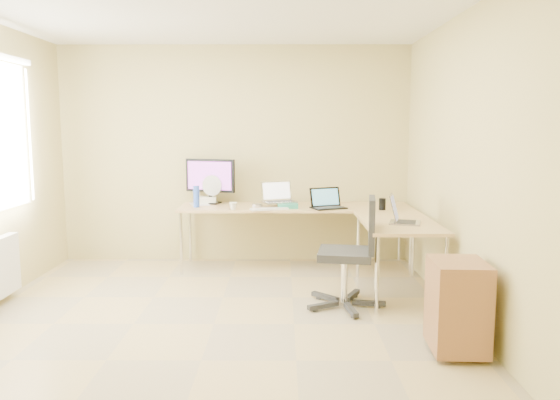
{
  "coord_description": "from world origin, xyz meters",
  "views": [
    {
      "loc": [
        0.57,
        -4.4,
        1.64
      ],
      "look_at": [
        0.55,
        1.1,
        0.9
      ],
      "focal_mm": 35.18,
      "sensor_mm": 36.0,
      "label": 1
    }
  ],
  "objects_px": {
    "monitor": "(210,181)",
    "water_bottle": "(196,196)",
    "mug": "(233,206)",
    "laptop_black": "(329,198)",
    "laptop_return": "(405,212)",
    "cabinet": "(458,305)",
    "desk_main": "(295,237)",
    "desk_return": "(397,258)",
    "office_chair": "(345,253)",
    "desk_fan": "(213,190)",
    "keyboard": "(269,209)",
    "laptop_center": "(279,192)"
  },
  "relations": [
    {
      "from": "laptop_black",
      "to": "monitor",
      "type": "bearing_deg",
      "value": 140.96
    },
    {
      "from": "laptop_return",
      "to": "desk_main",
      "type": "bearing_deg",
      "value": 56.98
    },
    {
      "from": "monitor",
      "to": "water_bottle",
      "type": "distance_m",
      "value": 0.35
    },
    {
      "from": "cabinet",
      "to": "monitor",
      "type": "bearing_deg",
      "value": 131.67
    },
    {
      "from": "keyboard",
      "to": "water_bottle",
      "type": "xyz_separation_m",
      "value": [
        -0.83,
        0.2,
        0.11
      ]
    },
    {
      "from": "mug",
      "to": "laptop_black",
      "type": "bearing_deg",
      "value": 5.33
    },
    {
      "from": "laptop_return",
      "to": "cabinet",
      "type": "xyz_separation_m",
      "value": [
        0.11,
        -1.28,
        -0.48
      ]
    },
    {
      "from": "desk_main",
      "to": "desk_return",
      "type": "bearing_deg",
      "value": -45.73
    },
    {
      "from": "office_chair",
      "to": "cabinet",
      "type": "bearing_deg",
      "value": -47.63
    },
    {
      "from": "desk_main",
      "to": "monitor",
      "type": "bearing_deg",
      "value": 168.75
    },
    {
      "from": "laptop_center",
      "to": "desk_fan",
      "type": "xyz_separation_m",
      "value": [
        -0.79,
        0.27,
        -0.01
      ]
    },
    {
      "from": "desk_return",
      "to": "monitor",
      "type": "relative_size",
      "value": 2.09
    },
    {
      "from": "laptop_return",
      "to": "cabinet",
      "type": "height_order",
      "value": "laptop_return"
    },
    {
      "from": "desk_fan",
      "to": "laptop_center",
      "type": "bearing_deg",
      "value": -5.75
    },
    {
      "from": "desk_return",
      "to": "office_chair",
      "type": "relative_size",
      "value": 1.27
    },
    {
      "from": "laptop_black",
      "to": "cabinet",
      "type": "distance_m",
      "value": 2.4
    },
    {
      "from": "laptop_center",
      "to": "monitor",
      "type": "bearing_deg",
      "value": 140.48
    },
    {
      "from": "monitor",
      "to": "keyboard",
      "type": "xyz_separation_m",
      "value": [
        0.71,
        -0.5,
        -0.26
      ]
    },
    {
      "from": "desk_return",
      "to": "office_chair",
      "type": "distance_m",
      "value": 0.69
    },
    {
      "from": "water_bottle",
      "to": "cabinet",
      "type": "xyz_separation_m",
      "value": [
        2.24,
        -2.33,
        -0.49
      ]
    },
    {
      "from": "desk_main",
      "to": "office_chair",
      "type": "distance_m",
      "value": 1.45
    },
    {
      "from": "laptop_return",
      "to": "keyboard",
      "type": "bearing_deg",
      "value": 72.59
    },
    {
      "from": "mug",
      "to": "desk_fan",
      "type": "height_order",
      "value": "desk_fan"
    },
    {
      "from": "laptop_center",
      "to": "mug",
      "type": "bearing_deg",
      "value": -177.13
    },
    {
      "from": "laptop_black",
      "to": "laptop_return",
      "type": "xyz_separation_m",
      "value": [
        0.64,
        -0.94,
        -0.01
      ]
    },
    {
      "from": "desk_fan",
      "to": "laptop_black",
      "type": "bearing_deg",
      "value": -3.09
    },
    {
      "from": "monitor",
      "to": "water_bottle",
      "type": "bearing_deg",
      "value": -93.01
    },
    {
      "from": "mug",
      "to": "laptop_return",
      "type": "xyz_separation_m",
      "value": [
        1.7,
        -0.85,
        0.07
      ]
    },
    {
      "from": "monitor",
      "to": "desk_fan",
      "type": "bearing_deg",
      "value": 18.94
    },
    {
      "from": "water_bottle",
      "to": "monitor",
      "type": "bearing_deg",
      "value": 68.05
    },
    {
      "from": "desk_main",
      "to": "water_bottle",
      "type": "height_order",
      "value": "water_bottle"
    },
    {
      "from": "laptop_center",
      "to": "cabinet",
      "type": "height_order",
      "value": "laptop_center"
    },
    {
      "from": "desk_main",
      "to": "desk_fan",
      "type": "distance_m",
      "value": 1.12
    },
    {
      "from": "desk_main",
      "to": "monitor",
      "type": "distance_m",
      "value": 1.2
    },
    {
      "from": "monitor",
      "to": "office_chair",
      "type": "bearing_deg",
      "value": -29.21
    },
    {
      "from": "desk_main",
      "to": "mug",
      "type": "bearing_deg",
      "value": -156.71
    },
    {
      "from": "laptop_black",
      "to": "desk_fan",
      "type": "bearing_deg",
      "value": 140.62
    },
    {
      "from": "monitor",
      "to": "water_bottle",
      "type": "xyz_separation_m",
      "value": [
        -0.12,
        -0.3,
        -0.14
      ]
    },
    {
      "from": "keyboard",
      "to": "office_chair",
      "type": "distance_m",
      "value": 1.32
    },
    {
      "from": "water_bottle",
      "to": "office_chair",
      "type": "bearing_deg",
      "value": -39.84
    },
    {
      "from": "mug",
      "to": "water_bottle",
      "type": "xyz_separation_m",
      "value": [
        -0.43,
        0.2,
        0.08
      ]
    },
    {
      "from": "keyboard",
      "to": "laptop_return",
      "type": "distance_m",
      "value": 1.56
    },
    {
      "from": "mug",
      "to": "water_bottle",
      "type": "bearing_deg",
      "value": 155.6
    },
    {
      "from": "desk_return",
      "to": "laptop_return",
      "type": "relative_size",
      "value": 3.92
    },
    {
      "from": "keyboard",
      "to": "office_chair",
      "type": "height_order",
      "value": "office_chair"
    },
    {
      "from": "desk_fan",
      "to": "laptop_return",
      "type": "distance_m",
      "value": 2.4
    },
    {
      "from": "keyboard",
      "to": "cabinet",
      "type": "relative_size",
      "value": 0.64
    },
    {
      "from": "mug",
      "to": "cabinet",
      "type": "bearing_deg",
      "value": -49.7
    },
    {
      "from": "laptop_black",
      "to": "office_chair",
      "type": "height_order",
      "value": "office_chair"
    },
    {
      "from": "desk_main",
      "to": "water_bottle",
      "type": "distance_m",
      "value": 1.23
    }
  ]
}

